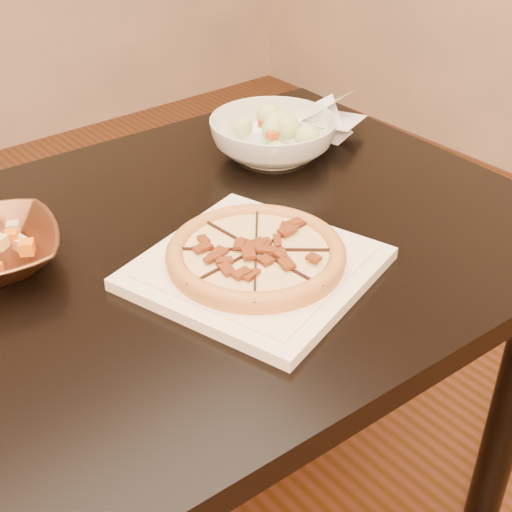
% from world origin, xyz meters
% --- Properties ---
extents(floor, '(4.00, 4.00, 0.02)m').
position_xyz_m(floor, '(0.00, 0.00, -0.01)').
color(floor, '#51281C').
rests_on(floor, ground).
extents(dining_table, '(1.31, 0.88, 0.75)m').
position_xyz_m(dining_table, '(-0.06, -0.16, 0.64)').
color(dining_table, black).
rests_on(dining_table, floor).
extents(plate, '(0.37, 0.37, 0.02)m').
position_xyz_m(plate, '(0.03, -0.29, 0.76)').
color(plate, white).
rests_on(plate, dining_table).
extents(pizza, '(0.25, 0.25, 0.03)m').
position_xyz_m(pizza, '(0.03, -0.29, 0.78)').
color(pizza, '#C77237').
rests_on(pizza, plate).
extents(salad_bowl, '(0.28, 0.28, 0.07)m').
position_xyz_m(salad_bowl, '(0.30, -0.01, 0.79)').
color(salad_bowl, white).
rests_on(salad_bowl, dining_table).
extents(salad, '(0.13, 0.11, 0.04)m').
position_xyz_m(salad, '(0.30, -0.01, 0.84)').
color(salad, '#C5D783').
rests_on(salad, salad_bowl).
extents(cling_film, '(0.16, 0.14, 0.05)m').
position_xyz_m(cling_film, '(0.45, -0.00, 0.78)').
color(cling_film, white).
rests_on(cling_film, dining_table).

